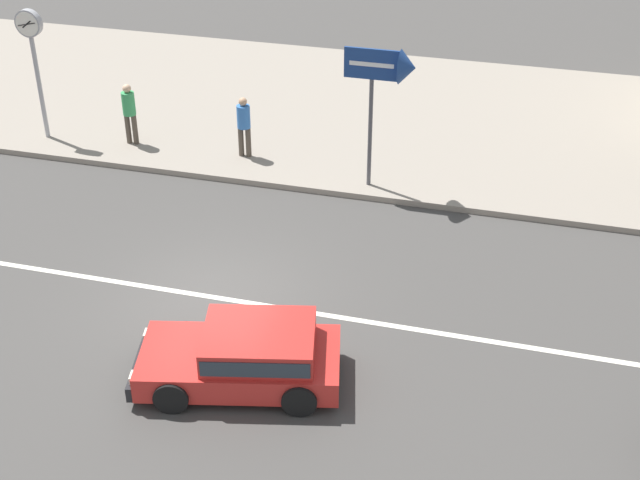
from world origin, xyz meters
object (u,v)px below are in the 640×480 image
street_clock (32,42)px  arrow_signboard (398,73)px  pedestrian_by_shop (129,109)px  hatchback_red_2 (247,354)px  pedestrian_mid_kerb (244,122)px

street_clock → arrow_signboard: street_clock is taller
arrow_signboard → pedestrian_by_shop: arrow_signboard is taller
hatchback_red_2 → pedestrian_mid_kerb: pedestrian_mid_kerb is taller
hatchback_red_2 → pedestrian_by_shop: pedestrian_by_shop is taller
hatchback_red_2 → street_clock: bearing=136.6°
pedestrian_mid_kerb → pedestrian_by_shop: size_ratio=0.97×
street_clock → pedestrian_mid_kerb: (5.56, 0.27, -1.71)m
arrow_signboard → pedestrian_by_shop: size_ratio=2.09×
pedestrian_by_shop → pedestrian_mid_kerb: bearing=1.0°
pedestrian_by_shop → arrow_signboard: bearing=-5.7°
pedestrian_mid_kerb → pedestrian_by_shop: pedestrian_by_shop is taller
hatchback_red_2 → street_clock: 11.92m
pedestrian_mid_kerb → pedestrian_by_shop: (-3.15, -0.05, 0.03)m
pedestrian_by_shop → street_clock: bearing=-174.8°
hatchback_red_2 → arrow_signboard: 8.02m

